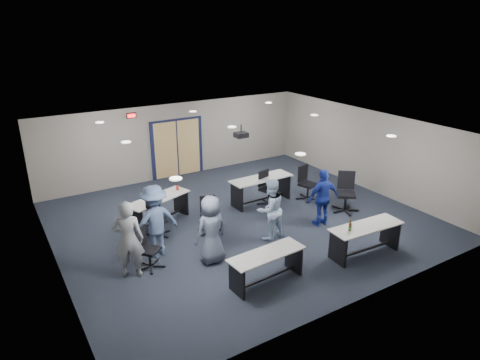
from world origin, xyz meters
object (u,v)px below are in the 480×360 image
chair_loose_right (346,193)px  person_gray (129,239)px  chair_back_c (269,188)px  person_plaid (211,230)px  person_lightblue (270,209)px  chair_loose_left (149,249)px  person_back (155,221)px  chair_back_b (210,215)px  person_navy (323,198)px  chair_back_a (157,219)px  table_back_right (261,186)px  table_front_right (365,235)px  table_front_left (267,262)px  table_back_left (159,206)px  chair_back_d (308,183)px

chair_loose_right → person_gray: person_gray is taller
chair_back_c → person_plaid: person_plaid is taller
person_lightblue → chair_loose_left: bearing=-8.5°
person_gray → person_back: same height
chair_back_b → chair_loose_right: chair_loose_right is taller
person_navy → chair_back_a: bearing=-17.4°
table_back_right → person_plaid: 3.80m
chair_back_a → chair_back_c: bearing=-3.7°
table_back_right → person_navy: 2.29m
chair_back_c → person_back: (-4.13, -1.07, 0.37)m
table_front_right → person_plaid: size_ratio=1.16×
table_front_left → chair_back_b: (0.04, 2.76, 0.01)m
person_gray → chair_back_a: bearing=-102.8°
table_front_right → chair_back_b: size_ratio=1.95×
table_front_left → chair_back_c: bearing=50.7°
table_back_right → chair_loose_right: bearing=-48.3°
chair_back_c → chair_loose_right: (1.68, -1.64, 0.06)m
table_front_left → chair_loose_right: chair_loose_right is taller
chair_back_a → table_back_right: bearing=0.3°
table_back_left → chair_back_d: size_ratio=1.82×
table_back_left → chair_back_c: 3.45m
table_front_right → person_lightblue: size_ratio=1.17×
chair_back_b → chair_loose_left: size_ratio=1.00×
table_front_right → person_navy: 1.83m
person_gray → table_back_left: bearing=-98.8°
table_front_left → person_back: (-1.63, 2.40, 0.42)m
table_back_left → person_navy: size_ratio=1.22×
table_front_right → person_gray: bearing=161.3°
chair_back_a → chair_back_b: size_ratio=0.97×
table_back_left → chair_back_d: 4.80m
person_gray → person_plaid: (1.84, -0.42, -0.07)m
table_front_left → person_navy: (2.96, 1.53, 0.33)m
table_front_right → table_back_left: size_ratio=0.97×
person_gray → person_back: bearing=-119.2°
chair_loose_left → person_gray: bearing=152.5°
chair_loose_left → person_back: person_back is taller
table_back_left → chair_loose_right: (5.08, -2.19, 0.07)m
chair_loose_right → table_back_left: bearing=-164.7°
person_gray → person_lightblue: bearing=-156.5°
chair_back_d → person_gray: 6.42m
table_back_left → person_back: size_ratio=1.10×
chair_loose_right → person_lightblue: (-2.93, -0.19, 0.23)m
person_plaid → table_front_right: bearing=145.4°
chair_back_d → chair_loose_left: size_ratio=1.11×
table_front_right → person_gray: (-5.21, 2.10, 0.37)m
table_front_left → person_back: 2.93m
chair_loose_right → chair_back_d: bearing=144.2°
person_navy → chair_back_d: bearing=-112.0°
table_front_right → chair_loose_right: 2.55m
person_plaid → person_navy: size_ratio=1.02×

